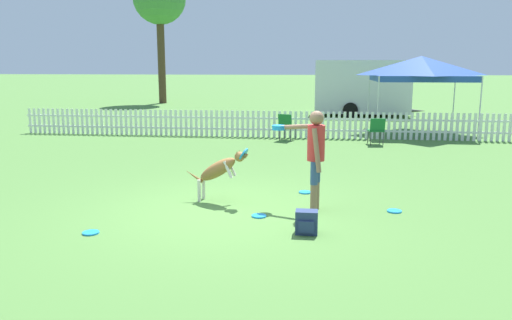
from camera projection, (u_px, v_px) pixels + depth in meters
name	position (u px, v px, depth m)	size (l,w,h in m)	color
ground_plane	(227.00, 211.00, 8.09)	(240.00, 240.00, 0.00)	#4C7A38
handler_person	(313.00, 149.00, 7.99)	(0.91, 0.80, 1.63)	#8C664C
leaping_dog	(220.00, 169.00, 8.56)	(1.18, 0.42, 0.97)	olive
frisbee_near_handler	(394.00, 211.00, 8.07)	(0.23, 0.23, 0.02)	#1E8CD8
frisbee_near_dog	(91.00, 233.00, 7.03)	(0.23, 0.23, 0.02)	#1E8CD8
frisbee_midfield	(259.00, 216.00, 7.82)	(0.23, 0.23, 0.02)	#1E8CD8
frisbee_far_scatter	(305.00, 192.00, 9.27)	(0.23, 0.23, 0.02)	#1E8CD8
backpack_on_grass	(307.00, 222.00, 7.00)	(0.31, 0.25, 0.33)	navy
picket_fence	(274.00, 124.00, 16.34)	(17.30, 0.04, 0.87)	white
folding_chair_blue_left	(286.00, 124.00, 15.68)	(0.59, 0.60, 0.84)	#333338
folding_chair_center	(377.00, 129.00, 14.83)	(0.50, 0.51, 0.80)	#333338
canopy_tent_main	(421.00, 69.00, 17.22)	(3.20, 3.20, 2.65)	silver
equipment_trailer	(362.00, 87.00, 23.38)	(5.14, 2.31, 2.57)	silver
tree_left_grove	(159.00, 0.00, 30.19)	(3.21, 3.21, 7.99)	#4C3823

